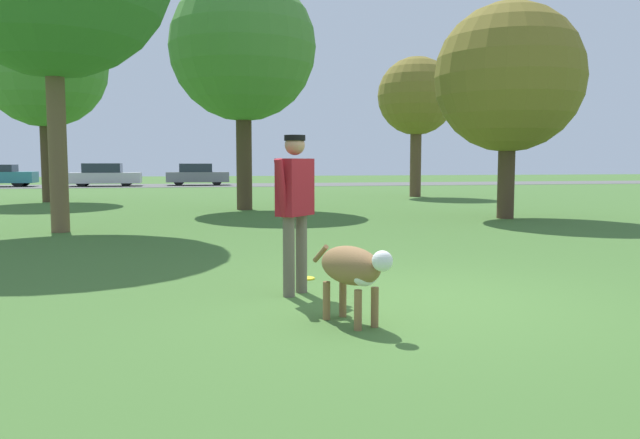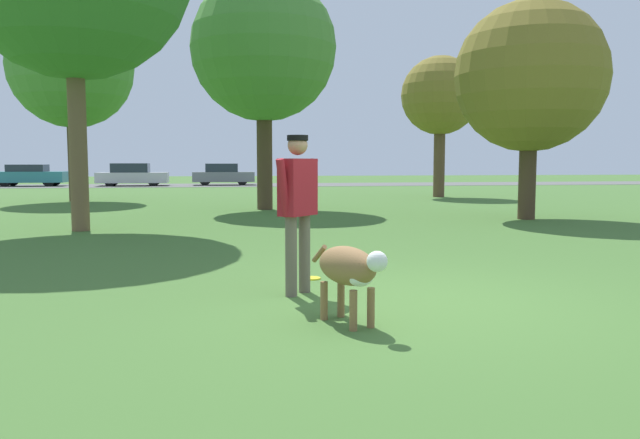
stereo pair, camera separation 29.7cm
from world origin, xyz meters
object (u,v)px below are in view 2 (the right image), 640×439
(parked_car_teal, at_px, (30,175))
(dog, at_px, (349,268))
(parked_car_grey, at_px, (223,175))
(person, at_px, (298,199))
(tree_near_right, at_px, (530,77))
(parked_car_silver, at_px, (132,175))
(tree_far_right, at_px, (440,97))
(frisbee, at_px, (312,278))
(tree_far_left, at_px, (71,67))
(tree_mid_center, at_px, (264,49))

(parked_car_teal, bearing_deg, dog, -69.55)
(parked_car_grey, bearing_deg, person, -87.66)
(tree_near_right, bearing_deg, person, -130.24)
(parked_car_silver, relative_size, parked_car_grey, 1.09)
(parked_car_teal, bearing_deg, tree_near_right, -52.10)
(person, height_order, parked_car_teal, person)
(tree_far_right, xyz_separation_m, parked_car_teal, (-20.65, 15.01, -3.53))
(person, height_order, frisbee, person)
(tree_far_left, relative_size, tree_near_right, 1.31)
(tree_far_left, distance_m, parked_car_teal, 17.28)
(tree_far_left, height_order, parked_car_teal, tree_far_left)
(parked_car_teal, xyz_separation_m, parked_car_silver, (6.10, -0.41, 0.00))
(frisbee, height_order, parked_car_grey, parked_car_grey)
(tree_far_left, xyz_separation_m, tree_mid_center, (6.79, -5.28, -0.08))
(tree_mid_center, bearing_deg, parked_car_teal, 121.72)
(tree_mid_center, distance_m, tree_far_right, 9.74)
(tree_far_left, distance_m, tree_mid_center, 8.61)
(tree_mid_center, bearing_deg, parked_car_silver, 108.37)
(tree_mid_center, height_order, tree_near_right, tree_mid_center)
(frisbee, relative_size, tree_far_right, 0.04)
(dog, bearing_deg, frisbee, 156.32)
(frisbee, distance_m, tree_near_right, 10.56)
(person, relative_size, tree_far_right, 0.30)
(dog, xyz_separation_m, tree_far_left, (-6.61, 19.25, 4.48))
(dog, xyz_separation_m, frisbee, (-0.02, 2.25, -0.51))
(frisbee, relative_size, tree_near_right, 0.04)
(dog, relative_size, frisbee, 4.66)
(person, distance_m, frisbee, 1.40)
(frisbee, xyz_separation_m, parked_car_silver, (-6.58, 32.18, 0.66))
(parked_car_silver, bearing_deg, parked_car_teal, 175.82)
(parked_car_silver, bearing_deg, tree_near_right, -62.29)
(tree_near_right, xyz_separation_m, parked_car_grey, (-7.69, 25.25, -2.96))
(tree_near_right, relative_size, parked_car_teal, 1.34)
(dog, relative_size, parked_car_teal, 0.25)
(dog, distance_m, tree_far_right, 21.67)
(frisbee, xyz_separation_m, parked_car_grey, (-1.02, 32.60, 0.66))
(tree_far_left, bearing_deg, tree_far_right, 2.22)
(tree_far_left, distance_m, tree_far_right, 14.58)
(tree_mid_center, height_order, parked_car_silver, tree_mid_center)
(dog, height_order, tree_near_right, tree_near_right)
(person, relative_size, dog, 1.69)
(person, xyz_separation_m, parked_car_silver, (-6.30, 33.06, -0.40))
(tree_far_right, bearing_deg, frisbee, -114.38)
(tree_mid_center, distance_m, parked_car_silver, 21.97)
(tree_far_left, distance_m, tree_near_right, 16.46)
(tree_near_right, height_order, parked_car_teal, tree_near_right)
(frisbee, relative_size, parked_car_silver, 0.05)
(person, height_order, tree_far_right, tree_far_right)
(parked_car_silver, height_order, parked_car_grey, parked_car_silver)
(tree_far_left, height_order, tree_near_right, tree_far_left)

